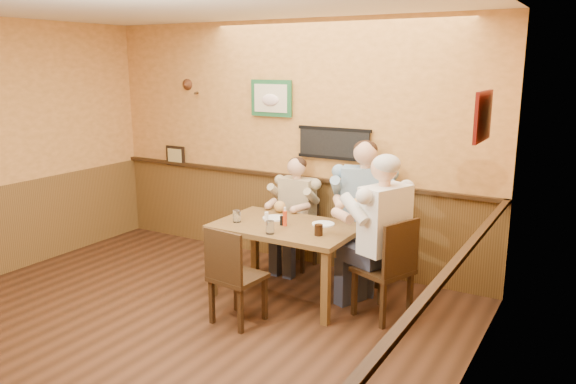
% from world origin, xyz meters
% --- Properties ---
extents(room, '(5.02, 5.03, 2.81)m').
position_xyz_m(room, '(0.13, 0.17, 1.69)').
color(room, black).
rests_on(room, ground).
extents(dining_table, '(1.40, 0.90, 0.75)m').
position_xyz_m(dining_table, '(0.56, 1.50, 0.66)').
color(dining_table, brown).
rests_on(dining_table, ground).
extents(chair_back_left, '(0.38, 0.38, 0.81)m').
position_xyz_m(chair_back_left, '(0.26, 2.28, 0.41)').
color(chair_back_left, '#332110').
rests_on(chair_back_left, ground).
extents(chair_back_right, '(0.55, 0.55, 0.97)m').
position_xyz_m(chair_back_right, '(1.07, 2.27, 0.48)').
color(chair_back_right, '#332110').
rests_on(chair_back_right, ground).
extents(chair_right_end, '(0.58, 0.58, 0.97)m').
position_xyz_m(chair_right_end, '(1.58, 1.53, 0.48)').
color(chair_right_end, '#332110').
rests_on(chair_right_end, ground).
extents(chair_near_side, '(0.46, 0.46, 0.91)m').
position_xyz_m(chair_near_side, '(0.49, 0.77, 0.46)').
color(chair_near_side, '#332110').
rests_on(chair_near_side, ground).
extents(diner_tan_shirt, '(0.54, 0.54, 1.16)m').
position_xyz_m(diner_tan_shirt, '(0.26, 2.28, 0.58)').
color(diner_tan_shirt, tan).
rests_on(diner_tan_shirt, ground).
extents(diner_blue_polo, '(0.79, 0.79, 1.38)m').
position_xyz_m(diner_blue_polo, '(1.07, 2.27, 0.69)').
color(diner_blue_polo, '#7A9CB7').
rests_on(diner_blue_polo, ground).
extents(diner_white_elder, '(0.83, 0.83, 1.38)m').
position_xyz_m(diner_white_elder, '(1.58, 1.53, 0.69)').
color(diner_white_elder, white).
rests_on(diner_white_elder, ground).
extents(water_glass_left, '(0.09, 0.09, 0.12)m').
position_xyz_m(water_glass_left, '(0.08, 1.33, 0.81)').
color(water_glass_left, white).
rests_on(water_glass_left, dining_table).
extents(water_glass_mid, '(0.10, 0.10, 0.12)m').
position_xyz_m(water_glass_mid, '(0.58, 1.17, 0.81)').
color(water_glass_mid, silver).
rests_on(water_glass_mid, dining_table).
extents(cola_tumbler, '(0.10, 0.10, 0.10)m').
position_xyz_m(cola_tumbler, '(1.00, 1.35, 0.80)').
color(cola_tumbler, black).
rests_on(cola_tumbler, dining_table).
extents(hot_sauce_bottle, '(0.06, 0.06, 0.17)m').
position_xyz_m(hot_sauce_bottle, '(0.57, 1.46, 0.84)').
color(hot_sauce_bottle, red).
rests_on(hot_sauce_bottle, dining_table).
extents(salt_shaker, '(0.05, 0.05, 0.10)m').
position_xyz_m(salt_shaker, '(0.33, 1.51, 0.80)').
color(salt_shaker, white).
rests_on(salt_shaker, dining_table).
extents(pepper_shaker, '(0.05, 0.05, 0.09)m').
position_xyz_m(pepper_shaker, '(0.53, 1.47, 0.80)').
color(pepper_shaker, black).
rests_on(pepper_shaker, dining_table).
extents(plate_far_left, '(0.28, 0.28, 0.02)m').
position_xyz_m(plate_far_left, '(0.35, 1.63, 0.76)').
color(plate_far_left, silver).
rests_on(plate_far_left, dining_table).
extents(plate_far_right, '(0.27, 0.27, 0.01)m').
position_xyz_m(plate_far_right, '(0.88, 1.69, 0.76)').
color(plate_far_right, white).
rests_on(plate_far_right, dining_table).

